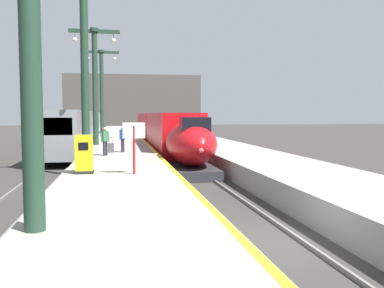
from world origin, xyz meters
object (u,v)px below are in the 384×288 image
Objects in this scene: regional_train_adjacent at (80,127)px; station_column_mid at (84,48)px; station_column_distant at (102,85)px; departure_info_board at (134,138)px; ticket_machine_yellow at (84,156)px; passenger_mid_platform at (105,139)px; rolling_suitcase at (111,148)px; highspeed_train_main at (163,131)px; passenger_near_edge at (123,137)px; station_column_far at (95,75)px.

station_column_mid reaches higher than regional_train_adjacent.
station_column_distant reaches higher than departure_info_board.
passenger_mid_platform is at bearing 85.12° from ticket_machine_yellow.
departure_info_board is (1.11, -10.19, 1.20)m from rolling_suitcase.
station_column_mid is 8.43m from departure_info_board.
passenger_mid_platform is at bearing 99.73° from departure_info_board.
highspeed_train_main is 22.19m from departure_info_board.
regional_train_adjacent is 18.37m from passenger_near_edge.
rolling_suitcase is at bearing 84.41° from ticket_machine_yellow.
station_column_far is 5.80× the size of ticket_machine_yellow.
highspeed_train_main is at bearing 37.42° from station_column_far.
station_column_distant reaches higher than regional_train_adjacent.
highspeed_train_main is at bearing -59.47° from station_column_distant.
station_column_far is at bearing 96.14° from passenger_mid_platform.
ticket_machine_yellow is at bearing -100.00° from passenger_near_edge.
station_column_far is at bearing 91.20° from ticket_machine_yellow.
station_column_far is 5.49× the size of passenger_near_edge.
regional_train_adjacent is 21.66× the size of passenger_near_edge.
departure_info_board is at bearing -85.71° from station_column_distant.
passenger_near_edge is 2.33m from passenger_mid_platform.
departure_info_board is (2.39, -6.67, -4.56)m from station_column_mid.
station_column_distant is at bearing 94.29° from departure_info_board.
station_column_mid is at bearing -84.14° from regional_train_adjacent.
regional_train_adjacent is 22.13m from station_column_mid.
station_column_far is (-5.90, -4.51, 4.70)m from highspeed_train_main.
highspeed_train_main is 12.62m from station_column_distant.
passenger_mid_platform is 1.72× the size of rolling_suitcase.
regional_train_adjacent reaches higher than passenger_mid_platform.
station_column_mid is 6.39× the size of ticket_machine_yellow.
regional_train_adjacent is (-8.10, 6.21, 0.20)m from highspeed_train_main.
station_column_distant is (-0.00, 25.24, -0.26)m from station_column_mid.
rolling_suitcase is (-0.76, -0.05, -0.69)m from passenger_near_edge.
highspeed_train_main is 38.52× the size of rolling_suitcase.
departure_info_board is at bearing -88.06° from passenger_near_edge.
ticket_machine_yellow is 2.27m from departure_info_board.
station_column_distant is at bearing 92.39° from passenger_mid_platform.
passenger_mid_platform is at bearing -109.66° from highspeed_train_main.
station_column_distant is at bearing 90.00° from station_column_mid.
passenger_near_edge is 1.02m from rolling_suitcase.
station_column_mid is 6.05× the size of passenger_mid_platform.
station_column_mid reaches higher than rolling_suitcase.
station_column_mid is at bearing -111.17° from highspeed_train_main.
station_column_distant is 5.76× the size of passenger_near_edge.
station_column_far is 14.52m from station_column_distant.
station_column_mid is (2.20, -21.45, 4.99)m from regional_train_adjacent.
station_column_far is at bearing 90.00° from station_column_mid.
station_column_mid is at bearing 109.73° from departure_info_board.
passenger_mid_platform reaches higher than rolling_suitcase.
regional_train_adjacent is at bearing 101.01° from rolling_suitcase.
highspeed_train_main is 22.38× the size of passenger_near_edge.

